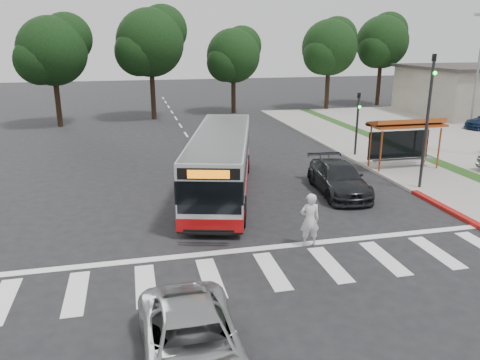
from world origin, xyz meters
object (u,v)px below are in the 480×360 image
object	(u,v)px
pedestrian	(310,220)
dark_sedan	(338,178)
silver_suv_south	(193,345)
transit_bus	(221,163)

from	to	relation	value
pedestrian	dark_sedan	size ratio (longest dim) A/B	0.39
pedestrian	silver_suv_south	size ratio (longest dim) A/B	0.41
dark_sedan	silver_suv_south	size ratio (longest dim) A/B	1.04
transit_bus	dark_sedan	xyz separation A→B (m)	(5.48, -1.31, -0.72)
transit_bus	pedestrian	xyz separation A→B (m)	(1.91, -6.70, -0.47)
pedestrian	silver_suv_south	distance (m)	7.52
dark_sedan	pedestrian	bearing A→B (deg)	-117.92
pedestrian	dark_sedan	bearing A→B (deg)	-121.36
dark_sedan	silver_suv_south	distance (m)	13.95
silver_suv_south	transit_bus	bearing A→B (deg)	75.44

